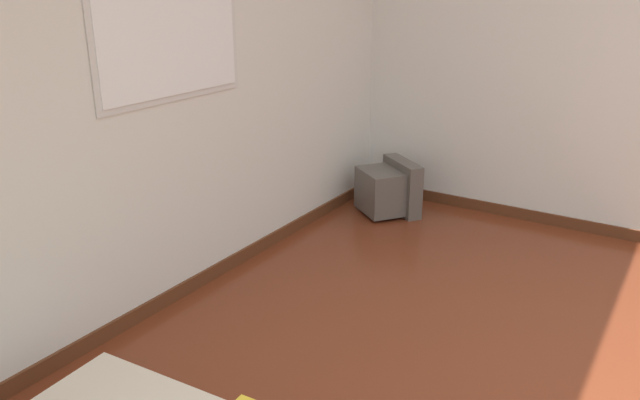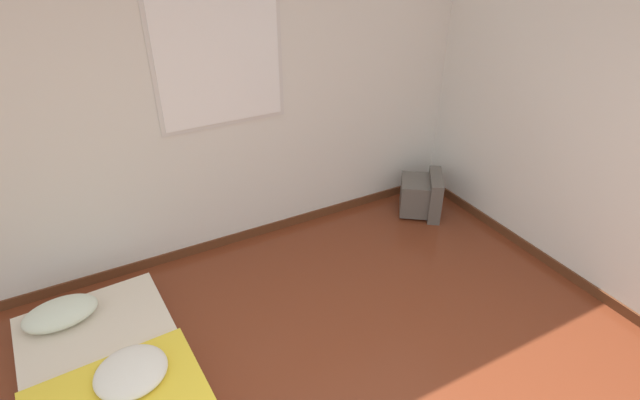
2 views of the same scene
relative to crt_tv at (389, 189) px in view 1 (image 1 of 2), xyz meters
name	(u,v)px [view 1 (image 1 of 2)]	position (x,y,z in m)	size (l,w,h in m)	color
wall_back	(140,87)	(-2.09, 0.46, 1.09)	(7.50, 0.08, 2.60)	silver
crt_tv	(389,189)	(0.00, 0.00, 0.00)	(0.58, 0.59, 0.43)	#56514C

